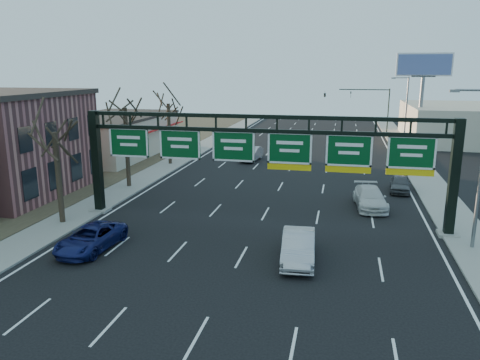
% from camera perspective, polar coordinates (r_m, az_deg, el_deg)
% --- Properties ---
extents(ground, '(160.00, 160.00, 0.00)m').
position_cam_1_polar(ground, '(24.06, -0.87, -11.16)').
color(ground, black).
rests_on(ground, ground).
extents(sidewalk_left, '(3.00, 120.00, 0.12)m').
position_cam_1_polar(sidewalk_left, '(46.07, -10.69, 0.73)').
color(sidewalk_left, gray).
rests_on(sidewalk_left, ground).
extents(sidewalk_right, '(3.00, 120.00, 0.12)m').
position_cam_1_polar(sidewalk_right, '(43.16, 22.41, -0.92)').
color(sidewalk_right, gray).
rests_on(sidewalk_right, ground).
extents(dirt_strip_left, '(21.00, 120.00, 0.06)m').
position_cam_1_polar(dirt_strip_left, '(52.04, -23.15, 1.29)').
color(dirt_strip_left, '#473D2B').
rests_on(dirt_strip_left, ground).
extents(lane_markings, '(21.60, 120.00, 0.01)m').
position_cam_1_polar(lane_markings, '(42.78, 5.31, -0.14)').
color(lane_markings, white).
rests_on(lane_markings, ground).
extents(sign_gantry, '(24.60, 1.20, 7.20)m').
position_cam_1_polar(sign_gantry, '(30.18, 2.90, 3.14)').
color(sign_gantry, black).
rests_on(sign_gantry, ground).
extents(brick_block, '(10.40, 12.40, 8.30)m').
position_cam_1_polar(brick_block, '(42.22, -26.79, 4.03)').
color(brick_block, '#914F50').
rests_on(brick_block, ground).
extents(cream_strip, '(10.90, 18.40, 4.70)m').
position_cam_1_polar(cream_strip, '(57.37, -15.30, 5.31)').
color(cream_strip, beige).
rests_on(cream_strip, ground).
extents(building_right_distant, '(12.00, 20.00, 5.00)m').
position_cam_1_polar(building_right_distant, '(73.22, 24.31, 6.38)').
color(building_right_distant, beige).
rests_on(building_right_distant, ground).
extents(tree_gantry, '(3.60, 3.60, 8.48)m').
position_cam_1_polar(tree_gantry, '(31.91, -21.84, 7.27)').
color(tree_gantry, black).
rests_on(tree_gantry, sidewalk_left).
extents(tree_mid, '(3.60, 3.60, 9.24)m').
position_cam_1_polar(tree_mid, '(40.50, -13.96, 10.00)').
color(tree_mid, black).
rests_on(tree_mid, sidewalk_left).
extents(tree_far, '(3.60, 3.60, 8.86)m').
position_cam_1_polar(tree_far, '(49.68, -8.79, 10.38)').
color(tree_far, black).
rests_on(tree_far, sidewalk_left).
extents(streetlight_near, '(2.15, 0.22, 9.00)m').
position_cam_1_polar(streetlight_near, '(28.70, 27.20, 2.04)').
color(streetlight_near, slate).
rests_on(streetlight_near, sidewalk_right).
extents(streetlight_far, '(2.15, 0.22, 9.00)m').
position_cam_1_polar(streetlight_far, '(61.92, 19.48, 8.12)').
color(streetlight_far, slate).
rests_on(streetlight_far, sidewalk_right).
extents(billboard_right, '(7.00, 0.50, 12.00)m').
position_cam_1_polar(billboard_right, '(67.01, 21.45, 11.74)').
color(billboard_right, slate).
rests_on(billboard_right, ground).
extents(traffic_signal_mast, '(10.16, 0.54, 7.00)m').
position_cam_1_polar(traffic_signal_mast, '(76.42, 13.09, 9.72)').
color(traffic_signal_mast, black).
rests_on(traffic_signal_mast, ground).
extents(car_blue_suv, '(2.59, 5.07, 1.37)m').
position_cam_1_polar(car_blue_suv, '(27.92, -17.72, -6.76)').
color(car_blue_suv, navy).
rests_on(car_blue_suv, ground).
extents(car_silver_sedan, '(2.03, 4.95, 1.59)m').
position_cam_1_polar(car_silver_sedan, '(25.26, 7.12, -8.08)').
color(car_silver_sedan, '#AAABAF').
rests_on(car_silver_sedan, ground).
extents(car_white_wagon, '(2.62, 5.32, 1.49)m').
position_cam_1_polar(car_white_wagon, '(35.74, 15.57, -2.10)').
color(car_white_wagon, silver).
rests_on(car_white_wagon, ground).
extents(car_grey_far, '(1.90, 4.04, 1.34)m').
position_cam_1_polar(car_grey_far, '(41.09, 18.93, -0.44)').
color(car_grey_far, '#45474B').
rests_on(car_grey_far, ground).
extents(car_silver_distant, '(2.05, 4.71, 1.51)m').
position_cam_1_polar(car_silver_distant, '(52.07, 1.37, 3.20)').
color(car_silver_distant, '#AFAFB4').
rests_on(car_silver_distant, ground).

